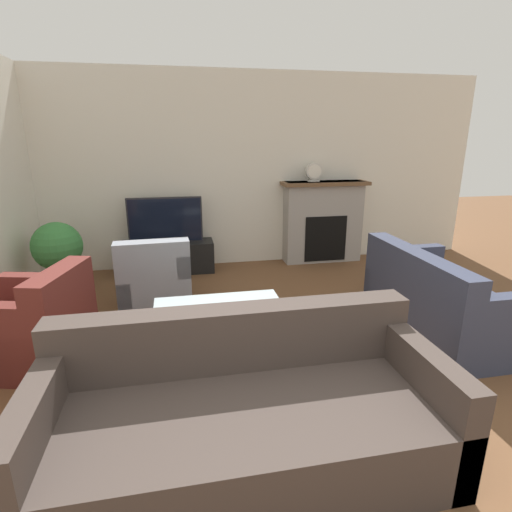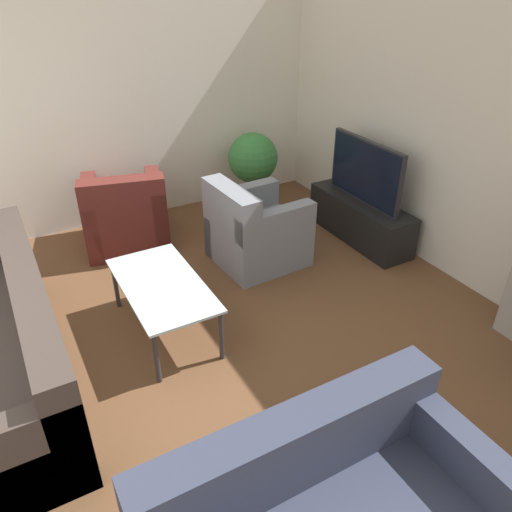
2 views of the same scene
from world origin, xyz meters
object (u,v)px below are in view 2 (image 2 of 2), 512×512
armchair_accent (255,233)px  potted_plant (253,162)px  coffee_table (162,288)px  tv (366,172)px  armchair_by_window (126,218)px

armchair_accent → potted_plant: (-1.11, 0.59, 0.25)m
armchair_accent → coffee_table: bearing=114.6°
tv → coffee_table: bearing=-78.5°
coffee_table → tv: bearing=101.5°
armchair_by_window → potted_plant: size_ratio=1.12×
armchair_by_window → armchair_accent: 1.35m
tv → armchair_accent: bearing=-95.8°
potted_plant → armchair_accent: bearing=-28.0°
tv → coffee_table: tv is taller
tv → armchair_by_window: 2.44m
tv → coffee_table: (0.47, -2.31, -0.34)m
armchair_accent → potted_plant: bearing=-31.0°
tv → potted_plant: size_ratio=1.12×
armchair_by_window → potted_plant: 1.59m
tv → armchair_by_window: bearing=-116.1°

